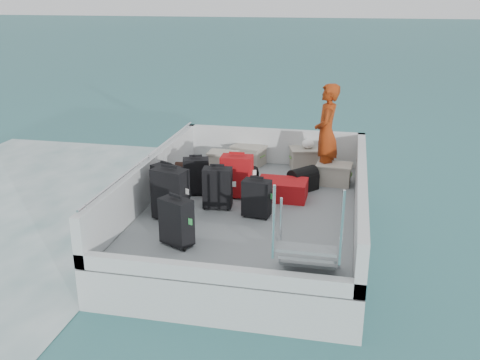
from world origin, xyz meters
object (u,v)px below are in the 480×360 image
(crate_1, at_px, (249,156))
(suitcase_8, at_px, (282,189))
(suitcase_5, at_px, (237,177))
(suitcase_3, at_px, (177,222))
(suitcase_4, at_px, (218,188))
(crate_0, at_px, (223,161))
(suitcase_1, at_px, (167,187))
(crate_3, at_px, (334,175))
(passenger, at_px, (326,133))
(suitcase_0, at_px, (170,195))
(suitcase_2, at_px, (196,176))
(crate_2, at_px, (307,159))
(suitcase_7, at_px, (257,199))

(crate_1, bearing_deg, suitcase_8, -62.33)
(suitcase_5, bearing_deg, suitcase_8, 3.02)
(suitcase_8, bearing_deg, suitcase_3, 151.00)
(suitcase_4, height_order, crate_0, suitcase_4)
(suitcase_1, distance_m, crate_0, 2.15)
(suitcase_3, relative_size, crate_3, 1.16)
(crate_3, bearing_deg, suitcase_4, -139.38)
(suitcase_1, bearing_deg, crate_0, 107.60)
(passenger, bearing_deg, suitcase_4, -42.06)
(crate_0, height_order, crate_3, crate_3)
(suitcase_8, bearing_deg, crate_1, 28.82)
(suitcase_8, xyz_separation_m, passenger, (0.64, 1.09, 0.73))
(suitcase_0, xyz_separation_m, suitcase_8, (1.55, 1.21, -0.24))
(suitcase_2, relative_size, crate_0, 1.18)
(suitcase_1, xyz_separation_m, crate_2, (2.03, 2.49, -0.16))
(suitcase_1, relative_size, crate_1, 1.18)
(crate_1, bearing_deg, passenger, -22.68)
(suitcase_1, xyz_separation_m, suitcase_4, (0.80, 0.14, -0.02))
(suitcase_0, relative_size, crate_1, 1.35)
(suitcase_5, xyz_separation_m, crate_3, (1.59, 0.97, -0.18))
(suitcase_5, relative_size, passenger, 0.40)
(suitcase_1, bearing_deg, suitcase_8, 52.33)
(suitcase_5, xyz_separation_m, crate_1, (-0.15, 1.81, -0.18))
(suitcase_1, relative_size, suitcase_5, 0.98)
(suitcase_4, distance_m, suitcase_5, 0.59)
(suitcase_5, distance_m, crate_2, 2.08)
(crate_0, height_order, passenger, passenger)
(suitcase_2, height_order, suitcase_8, suitcase_2)
(crate_1, height_order, crate_3, crate_1)
(suitcase_4, xyz_separation_m, crate_2, (1.23, 2.35, -0.14))
(suitcase_0, distance_m, crate_2, 3.46)
(suitcase_4, bearing_deg, suitcase_3, -104.51)
(suitcase_1, bearing_deg, suitcase_7, 25.81)
(suitcase_1, distance_m, suitcase_7, 1.48)
(suitcase_7, xyz_separation_m, crate_0, (-1.06, 2.18, -0.14))
(crate_3, bearing_deg, crate_2, 124.05)
(suitcase_0, xyz_separation_m, crate_1, (0.64, 2.95, -0.22))
(suitcase_3, relative_size, passenger, 0.38)
(suitcase_3, relative_size, crate_0, 1.26)
(suitcase_0, xyz_separation_m, suitcase_5, (0.78, 1.15, -0.04))
(suitcase_8, relative_size, crate_1, 1.38)
(suitcase_3, relative_size, crate_1, 1.14)
(crate_0, relative_size, passenger, 0.30)
(suitcase_1, distance_m, crate_3, 3.08)
(suitcase_2, bearing_deg, suitcase_4, -62.96)
(suitcase_0, height_order, crate_2, suitcase_0)
(suitcase_8, bearing_deg, crate_3, -40.98)
(crate_0, relative_size, crate_1, 0.90)
(crate_0, bearing_deg, passenger, -6.99)
(suitcase_2, bearing_deg, crate_0, 68.22)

